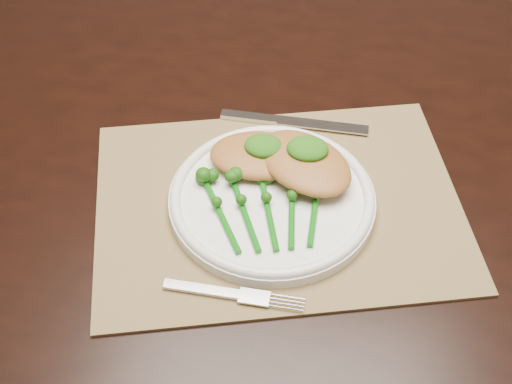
# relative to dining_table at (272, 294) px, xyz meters

# --- Properties ---
(floor) EXTENTS (4.00, 4.00, 0.00)m
(floor) POSITION_rel_dining_table_xyz_m (-0.03, 0.07, -0.38)
(floor) COLOR #4F311B
(floor) RESTS_ON ground
(dining_table) EXTENTS (1.65, 1.00, 0.75)m
(dining_table) POSITION_rel_dining_table_xyz_m (0.00, 0.00, 0.00)
(dining_table) COLOR black
(dining_table) RESTS_ON ground
(placemat) EXTENTS (0.55, 0.46, 0.00)m
(placemat) POSITION_rel_dining_table_xyz_m (0.02, -0.12, 0.37)
(placemat) COLOR olive
(placemat) RESTS_ON dining_table
(dinner_plate) EXTENTS (0.27, 0.27, 0.02)m
(dinner_plate) POSITION_rel_dining_table_xyz_m (0.01, -0.12, 0.39)
(dinner_plate) COLOR white
(dinner_plate) RESTS_ON placemat
(knife) EXTENTS (0.22, 0.02, 0.01)m
(knife) POSITION_rel_dining_table_xyz_m (-0.00, 0.04, 0.38)
(knife) COLOR silver
(knife) RESTS_ON placemat
(fork) EXTENTS (0.17, 0.02, 0.01)m
(fork) POSITION_rel_dining_table_xyz_m (-0.01, -0.27, 0.38)
(fork) COLOR silver
(fork) RESTS_ON placemat
(chicken_fillet_left) EXTENTS (0.14, 0.10, 0.03)m
(chicken_fillet_left) POSITION_rel_dining_table_xyz_m (-0.02, -0.06, 0.41)
(chicken_fillet_left) COLOR #A76C30
(chicken_fillet_left) RESTS_ON dinner_plate
(chicken_fillet_right) EXTENTS (0.17, 0.17, 0.03)m
(chicken_fillet_right) POSITION_rel_dining_table_xyz_m (0.05, -0.07, 0.41)
(chicken_fillet_right) COLOR #A76C30
(chicken_fillet_right) RESTS_ON dinner_plate
(pesto_dollop_left) EXTENTS (0.05, 0.04, 0.02)m
(pesto_dollop_left) POSITION_rel_dining_table_xyz_m (-0.01, -0.06, 0.42)
(pesto_dollop_left) COLOR #184B0A
(pesto_dollop_left) RESTS_ON chicken_fillet_left
(pesto_dollop_right) EXTENTS (0.05, 0.05, 0.02)m
(pesto_dollop_right) POSITION_rel_dining_table_xyz_m (0.05, -0.06, 0.43)
(pesto_dollop_right) COLOR #184B0A
(pesto_dollop_right) RESTS_ON chicken_fillet_right
(broccolini_bundle) EXTENTS (0.17, 0.19, 0.04)m
(broccolini_bundle) POSITION_rel_dining_table_xyz_m (0.01, -0.15, 0.40)
(broccolini_bundle) COLOR #0C5E0C
(broccolini_bundle) RESTS_ON dinner_plate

